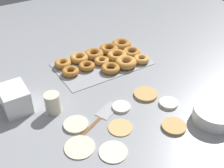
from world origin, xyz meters
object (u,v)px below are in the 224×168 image
object	(u,v)px
pancake_5	(169,103)
spatula	(104,114)
pancake_0	(113,151)
donut_tray	(107,58)
pancake_2	(120,127)
pancake_7	(121,107)
pancake_1	(80,147)
pancake_4	(146,94)
container_stack	(15,99)
paper_cup	(53,103)
batter_bowl	(214,114)
pancake_3	(174,126)
pancake_6	(76,124)

from	to	relation	value
pancake_5	spatula	size ratio (longest dim) A/B	0.36
pancake_0	donut_tray	xyz separation A→B (m)	(-0.31, -0.57, 0.01)
pancake_2	pancake_7	xyz separation A→B (m)	(-0.07, -0.10, 0.00)
pancake_1	spatula	xyz separation A→B (m)	(-0.17, -0.11, -0.00)
pancake_0	pancake_7	bearing A→B (deg)	-130.12
pancake_4	container_stack	world-z (taller)	container_stack
container_stack	pancake_4	bearing A→B (deg)	157.31
pancake_0	paper_cup	world-z (taller)	paper_cup
pancake_1	donut_tray	bearing A→B (deg)	-130.10
batter_bowl	spatula	world-z (taller)	batter_bowl
pancake_4	pancake_5	bearing A→B (deg)	114.25
pancake_2	pancake_5	distance (m)	0.27
pancake_4	paper_cup	world-z (taller)	paper_cup
pancake_1	pancake_2	world-z (taller)	pancake_1
pancake_4	pancake_3	bearing A→B (deg)	82.82
pancake_2	spatula	distance (m)	0.11
container_stack	batter_bowl	bearing A→B (deg)	143.42
container_stack	paper_cup	size ratio (longest dim) A/B	1.53
pancake_7	paper_cup	distance (m)	0.30
pancake_2	pancake_7	distance (m)	0.12
pancake_6	pancake_7	xyz separation A→B (m)	(-0.22, 0.01, 0.00)
paper_cup	batter_bowl	bearing A→B (deg)	144.05
pancake_6	donut_tray	distance (m)	0.52
pancake_5	pancake_6	distance (m)	0.42
container_stack	pancake_2	bearing A→B (deg)	133.25
pancake_7	paper_cup	xyz separation A→B (m)	(0.26, -0.13, 0.04)
pancake_5	pancake_2	bearing A→B (deg)	2.11
batter_bowl	paper_cup	world-z (taller)	paper_cup
pancake_1	pancake_7	world-z (taller)	pancake_7
donut_tray	batter_bowl	distance (m)	0.65
container_stack	pancake_0	bearing A→B (deg)	118.00
pancake_4	pancake_6	size ratio (longest dim) A/B	1.07
pancake_5	paper_cup	size ratio (longest dim) A/B	0.89
pancake_1	paper_cup	xyz separation A→B (m)	(0.00, -0.24, 0.04)
pancake_0	container_stack	size ratio (longest dim) A/B	0.75
pancake_3	pancake_7	distance (m)	0.24
batter_bowl	paper_cup	bearing A→B (deg)	-35.95
batter_bowl	pancake_3	bearing A→B (deg)	-16.98
pancake_7	donut_tray	xyz separation A→B (m)	(-0.15, -0.37, 0.01)
batter_bowl	spatula	xyz separation A→B (m)	(0.37, -0.27, -0.03)
container_stack	pancake_7	bearing A→B (deg)	148.57
pancake_1	pancake_6	world-z (taller)	same
container_stack	paper_cup	world-z (taller)	container_stack
donut_tray	pancake_7	bearing A→B (deg)	68.56
pancake_5	container_stack	distance (m)	0.68
pancake_0	pancake_2	bearing A→B (deg)	-135.02
pancake_2	pancake_6	distance (m)	0.18
pancake_1	pancake_7	xyz separation A→B (m)	(-0.26, -0.11, 0.00)
pancake_0	donut_tray	size ratio (longest dim) A/B	0.22
paper_cup	pancake_4	bearing A→B (deg)	163.69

